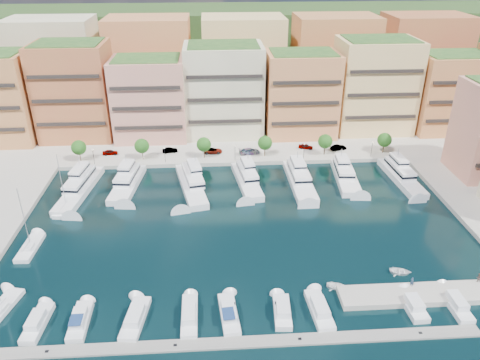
{
  "coord_description": "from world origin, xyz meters",
  "views": [
    {
      "loc": [
        -5.91,
        -79.28,
        51.79
      ],
      "look_at": [
        -0.09,
        10.15,
        6.0
      ],
      "focal_mm": 35.0,
      "sensor_mm": 36.0,
      "label": 1
    }
  ],
  "objects": [
    {
      "name": "cruiser_2",
      "position": [
        -18.36,
        -24.6,
        0.55
      ],
      "size": [
        3.98,
        9.41,
        2.55
      ],
      "color": "white",
      "rests_on": "ground"
    },
    {
      "name": "apartment_2",
      "position": [
        -23.0,
        49.99,
        12.31
      ],
      "size": [
        20.0,
        15.5,
        22.8
      ],
      "color": "tan",
      "rests_on": "north_quay"
    },
    {
      "name": "lamppost_0",
      "position": [
        -36.0,
        31.2,
        3.83
      ],
      "size": [
        0.3,
        0.3,
        4.2
      ],
      "color": "black",
      "rests_on": "north_quay"
    },
    {
      "name": "tender_0",
      "position": [
        14.36,
        -19.0,
        0.37
      ],
      "size": [
        4.24,
        3.59,
        0.75
      ],
      "primitive_type": "imported",
      "rotation": [
        0.0,
        0.0,
        1.24
      ],
      "color": "white",
      "rests_on": "ground"
    },
    {
      "name": "lamppost_4",
      "position": [
        36.0,
        31.2,
        3.83
      ],
      "size": [
        0.3,
        0.3,
        4.2
      ],
      "color": "black",
      "rests_on": "north_quay"
    },
    {
      "name": "hillside",
      "position": [
        0.0,
        110.0,
        0.0
      ],
      "size": [
        240.0,
        40.0,
        58.0
      ],
      "primitive_type": "cube",
      "color": "#253B18",
      "rests_on": "ground"
    },
    {
      "name": "car_4",
      "position": [
        19.8,
        37.67,
        1.67
      ],
      "size": [
        4.23,
        2.75,
        1.34
      ],
      "primitive_type": "imported",
      "rotation": [
        0.0,
        0.0,
        1.25
      ],
      "color": "gray",
      "rests_on": "north_quay"
    },
    {
      "name": "north_quay",
      "position": [
        0.0,
        62.0,
        0.0
      ],
      "size": [
        220.0,
        64.0,
        2.0
      ],
      "primitive_type": "cube",
      "color": "#9E998E",
      "rests_on": "ground"
    },
    {
      "name": "apartment_6",
      "position": [
        64.0,
        49.99,
        12.31
      ],
      "size": [
        20.0,
        15.5,
        22.8
      ],
      "color": "#C27D47",
      "rests_on": "north_quay"
    },
    {
      "name": "yacht_3",
      "position": [
        2.17,
        20.4,
        1.21
      ],
      "size": [
        6.66,
        19.16,
        7.3
      ],
      "color": "white",
      "rests_on": "ground"
    },
    {
      "name": "tree_5",
      "position": [
        40.0,
        33.5,
        4.74
      ],
      "size": [
        3.8,
        3.8,
        5.65
      ],
      "color": "#473323",
      "rests_on": "north_quay"
    },
    {
      "name": "lamppost_1",
      "position": [
        -18.0,
        31.2,
        3.83
      ],
      "size": [
        0.3,
        0.3,
        4.2
      ],
      "color": "black",
      "rests_on": "north_quay"
    },
    {
      "name": "finger_pier",
      "position": [
        30.0,
        -22.0,
        0.0
      ],
      "size": [
        32.0,
        5.0,
        2.0
      ],
      "primitive_type": "cube",
      "color": "#9E998E",
      "rests_on": "ground"
    },
    {
      "name": "sailboat_2",
      "position": [
        -37.87,
        10.35,
        0.32
      ],
      "size": [
        3.76,
        8.87,
        13.2
      ],
      "color": "white",
      "rests_on": "ground"
    },
    {
      "name": "sailboat_0",
      "position": [
        -39.71,
        -20.69,
        0.31
      ],
      "size": [
        4.64,
        9.03,
        13.2
      ],
      "color": "white",
      "rests_on": "ground"
    },
    {
      "name": "ground",
      "position": [
        0.0,
        0.0,
        0.0
      ],
      "size": [
        400.0,
        400.0,
        0.0
      ],
      "primitive_type": "plane",
      "color": "black",
      "rests_on": "ground"
    },
    {
      "name": "tree_4",
      "position": [
        24.0,
        33.5,
        4.74
      ],
      "size": [
        3.8,
        3.8,
        5.65
      ],
      "color": "#473323",
      "rests_on": "north_quay"
    },
    {
      "name": "apartment_1",
      "position": [
        -44.0,
        51.99,
        14.31
      ],
      "size": [
        20.0,
        16.5,
        26.8
      ],
      "color": "#AF6D3A",
      "rests_on": "north_quay"
    },
    {
      "name": "cruiser_4",
      "position": [
        -4.06,
        -24.62,
        0.57
      ],
      "size": [
        3.33,
        9.01,
        2.66
      ],
      "color": "white",
      "rests_on": "ground"
    },
    {
      "name": "person_0",
      "position": [
        26.35,
        -20.35,
        1.84
      ],
      "size": [
        0.68,
        0.73,
        1.68
      ],
      "primitive_type": "imported",
      "rotation": [
        0.0,
        0.0,
        2.16
      ],
      "color": "#2A3C54",
      "rests_on": "finger_pier"
    },
    {
      "name": "tree_3",
      "position": [
        8.0,
        33.5,
        4.74
      ],
      "size": [
        3.8,
        3.8,
        5.65
      ],
      "color": "#473323",
      "rests_on": "north_quay"
    },
    {
      "name": "sailboat_1",
      "position": [
        -40.69,
        -4.35,
        0.31
      ],
      "size": [
        3.18,
        9.08,
        13.2
      ],
      "color": "white",
      "rests_on": "ground"
    },
    {
      "name": "apartment_4",
      "position": [
        20.0,
        49.99,
        12.81
      ],
      "size": [
        20.0,
        15.5,
        23.8
      ],
      "color": "#D37D4F",
      "rests_on": "north_quay"
    },
    {
      "name": "cruiser_0",
      "position": [
        -32.98,
        -24.59,
        0.55
      ],
      "size": [
        3.01,
        8.28,
        2.55
      ],
      "color": "white",
      "rests_on": "ground"
    },
    {
      "name": "backblock_1",
      "position": [
        -25.0,
        74.0,
        16.0
      ],
      "size": [
        26.0,
        18.0,
        30.0
      ],
      "primitive_type": "cube",
      "color": "#D37D4F",
      "rests_on": "north_quay"
    },
    {
      "name": "apartment_5",
      "position": [
        42.0,
        51.99,
        14.31
      ],
      "size": [
        22.0,
        16.5,
        26.8
      ],
      "color": "#F2C980",
      "rests_on": "north_quay"
    },
    {
      "name": "person_1",
      "position": [
        37.84,
        -20.0,
        1.83
      ],
      "size": [
        0.85,
        0.68,
        1.66
      ],
      "primitive_type": "imported",
      "rotation": [
        0.0,
        0.0,
        3.21
      ],
      "color": "brown",
      "rests_on": "finger_pier"
    },
    {
      "name": "cruiser_3",
      "position": [
        -10.12,
        -24.6,
        0.55
      ],
      "size": [
        2.52,
        9.15,
        2.55
      ],
      "color": "white",
      "rests_on": "ground"
    },
    {
      "name": "backblock_4",
      "position": [
        65.0,
        74.0,
        16.0
      ],
      "size": [
        26.0,
        18.0,
        30.0
      ],
      "primitive_type": "cube",
      "color": "#AF6D3A",
      "rests_on": "north_quay"
    },
    {
      "name": "tree_2",
      "position": [
        -8.0,
        33.5,
        4.74
      ],
      "size": [
        3.8,
        3.8,
        5.65
      ],
      "color": "#473323",
      "rests_on": "north_quay"
    },
    {
      "name": "yacht_4",
      "position": [
        14.78,
        19.45,
        1.09
      ],
      "size": [
        5.17,
        20.82,
        7.3
      ],
      "color": "white",
      "rests_on": "ground"
    },
    {
      "name": "cruiser_8",
      "position": [
        25.02,
        -24.58,
        0.55
      ],
      "size": [
        2.86,
        7.15,
        2.55
      ],
      "color": "white",
      "rests_on": "ground"
    },
    {
      "name": "yacht_2",
      "position": [
        -11.04,
        19.12,
        1.21
      ],
      "size": [
        8.47,
        22.0,
        7.3
      ],
      "color": "white",
      "rests_on": "ground"
    },
    {
      "name": "yacht_5",
      "position": [
        26.26,
        20.76,
        1.21
      ],
      "size": [
        6.25,
        18.33,
        7.3
      ],
      "color": "white",
      "rests_on": "ground"
    },
    {
      "name": "backblock_2",
      "position": [
        5.0,
        74.0,
        16.0
      ],
      "size": [
        26.0,
        18.0,
        30.0
      ],
      "primitive_type": "cube",
      "color": "#F2C980",
      "rests_on": "north_quay"
    },
    {
      "name": "lamppost_3",
      "position": [
        18.0,
        31.2,
        3.83
      ],
      "size": [
        0.3,
        0.3,
        4.2
      ],
      "color": "black",
      "rests_on": "north_quay"
    },
    {
      "name": "yacht_6",
      "position": [
        39.75,
        19.86,
        1.21
      ],
      "size": [
        5.46,
        20.16,
        7.3
      ],
      "color": "white",
      "rests_on": "ground"
    },
    {
      "name": "cruiser_5",
      "position": [
        4.24,
        -24.58,
        0.55
      ],
      "size": [
        3.08,
        7.56,
        2.55
      ],
      "color": "white",
      "rests_on": "ground"
    },
    {
      "name": "lamppost_2",
      "position": [
        0.0,
        31.2,
        3.83
      ],
      "size": [
        0.3,
        0.3,
        4.2
      ],
      "color": "black",
      "rests_on": "north_quay"
    },
    {
      "name": "backblock_0",
      "position": [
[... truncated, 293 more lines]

